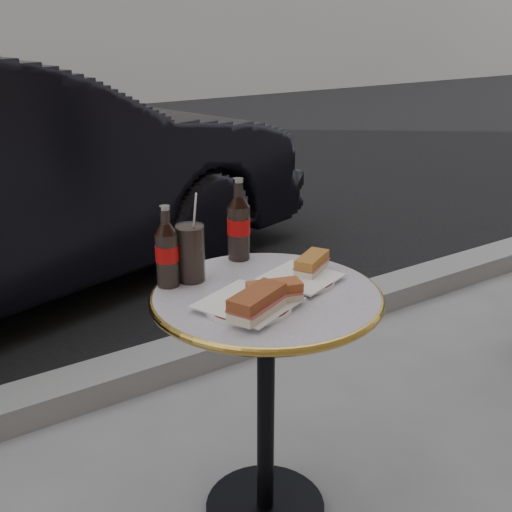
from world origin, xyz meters
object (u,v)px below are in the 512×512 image
cola_bottle_right (239,219)px  plate_right (300,280)px  cola_glass (191,253)px  cola_bottle_left (167,246)px  bistro_table (266,410)px  plate_left (248,306)px

cola_bottle_right → plate_right: bearing=-79.3°
cola_glass → plate_right: bearing=-35.2°
cola_bottle_right → cola_glass: 0.22m
plate_right → cola_bottle_left: size_ratio=0.86×
bistro_table → plate_left: plate_left is taller
cola_bottle_left → bistro_table: bearing=-43.8°
cola_glass → plate_left: bearing=-81.9°
cola_bottle_left → plate_right: bearing=-29.3°
cola_bottle_left → cola_glass: size_ratio=1.39×
plate_left → cola_bottle_right: bearing=61.5°
cola_glass → cola_bottle_left: bearing=177.4°
plate_right → cola_glass: cola_glass is taller
bistro_table → cola_glass: (-0.13, 0.18, 0.45)m
plate_right → cola_glass: size_ratio=1.20×
bistro_table → plate_left: bearing=-150.2°
plate_left → cola_bottle_right: 0.37m
plate_right → cola_bottle_left: bearing=150.7°
bistro_table → cola_bottle_right: bearing=73.6°
bistro_table → cola_bottle_left: bearing=136.2°
plate_left → cola_bottle_right: size_ratio=0.90×
plate_right → cola_bottle_left: 0.38m
plate_left → cola_glass: size_ratio=1.38×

